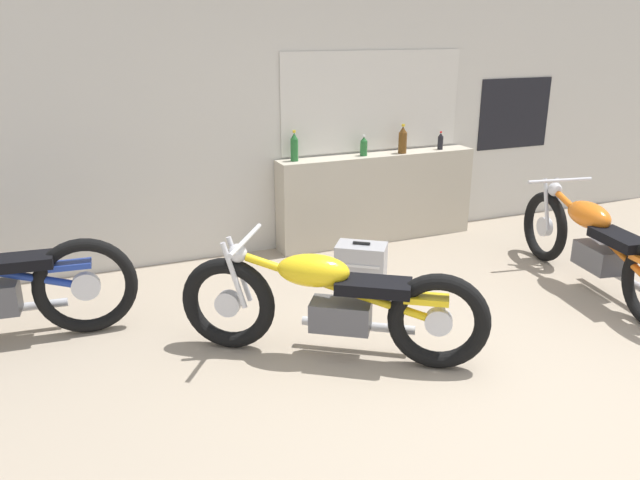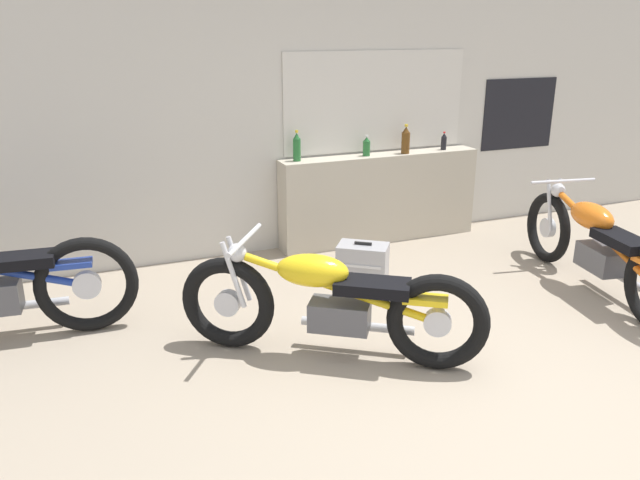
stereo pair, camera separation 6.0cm
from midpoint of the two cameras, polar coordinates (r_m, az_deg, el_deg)
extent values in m
plane|color=gray|center=(4.08, 15.49, -13.90)|extent=(24.00, 24.00, 0.00)
cube|color=beige|center=(6.24, -1.14, 11.91)|extent=(10.00, 0.06, 2.80)
cube|color=silver|center=(6.52, 5.43, 12.51)|extent=(1.95, 0.01, 0.94)
cube|color=beige|center=(6.52, 5.44, 12.50)|extent=(2.01, 0.01, 1.00)
cube|color=black|center=(7.55, 17.95, 10.91)|extent=(0.95, 0.01, 0.78)
cube|color=#B7AD99|center=(6.58, 5.74, 3.84)|extent=(2.16, 0.28, 0.92)
cylinder|color=#23662D|center=(6.10, -1.85, 8.23)|extent=(0.08, 0.08, 0.22)
cone|color=#23662D|center=(6.08, -1.86, 9.51)|extent=(0.06, 0.06, 0.06)
cylinder|color=gold|center=(6.07, -1.87, 9.90)|extent=(0.03, 0.03, 0.02)
cylinder|color=#23662D|center=(6.37, 4.54, 8.35)|extent=(0.07, 0.07, 0.15)
cone|color=#23662D|center=(6.36, 4.56, 9.20)|extent=(0.06, 0.06, 0.04)
cylinder|color=silver|center=(6.35, 4.57, 9.46)|extent=(0.03, 0.03, 0.02)
cylinder|color=#5B3814|center=(6.53, 8.09, 8.77)|extent=(0.09, 0.09, 0.22)
cone|color=#5B3814|center=(6.51, 8.14, 9.97)|extent=(0.07, 0.07, 0.06)
cylinder|color=gold|center=(6.50, 8.16, 10.33)|extent=(0.03, 0.03, 0.02)
cylinder|color=black|center=(6.81, 11.49, 8.67)|extent=(0.06, 0.06, 0.14)
cone|color=black|center=(6.80, 11.54, 9.39)|extent=(0.05, 0.05, 0.04)
cylinder|color=red|center=(6.79, 11.56, 9.62)|extent=(0.02, 0.02, 0.02)
torus|color=black|center=(6.38, 20.36, 1.07)|extent=(0.21, 0.68, 0.67)
cylinder|color=silver|center=(6.38, 20.36, 1.07)|extent=(0.10, 0.19, 0.19)
cube|color=#4C4C51|center=(5.75, 24.53, -1.56)|extent=(0.29, 0.45, 0.20)
cylinder|color=orange|center=(5.69, 24.80, 0.34)|extent=(0.29, 1.34, 0.42)
ellipsoid|color=orange|center=(5.81, 23.86, 2.01)|extent=(0.33, 0.54, 0.22)
cube|color=black|center=(5.51, 26.18, -0.04)|extent=(0.33, 0.54, 0.08)
cylinder|color=silver|center=(6.22, 20.50, 2.98)|extent=(0.07, 0.18, 0.48)
cylinder|color=silver|center=(6.29, 21.43, 3.03)|extent=(0.07, 0.18, 0.48)
cylinder|color=silver|center=(6.14, 21.60, 5.02)|extent=(0.64, 0.15, 0.03)
sphere|color=silver|center=(6.21, 21.19, 4.26)|extent=(0.13, 0.13, 0.13)
cylinder|color=silver|center=(5.80, 26.06, -3.03)|extent=(0.21, 0.81, 0.06)
torus|color=black|center=(4.42, -8.04, -5.71)|extent=(0.62, 0.47, 0.67)
cylinder|color=silver|center=(4.42, -8.04, -5.71)|extent=(0.19, 0.16, 0.18)
torus|color=black|center=(4.18, 11.11, -7.40)|extent=(0.62, 0.47, 0.67)
cylinder|color=silver|center=(4.18, 11.11, -7.40)|extent=(0.19, 0.16, 0.18)
cube|color=#4C4C51|center=(4.23, 2.22, -6.91)|extent=(0.46, 0.41, 0.20)
cylinder|color=yellow|center=(4.15, 2.25, -4.49)|extent=(1.12, 0.79, 0.41)
ellipsoid|color=yellow|center=(4.14, -0.29, -2.79)|extent=(0.54, 0.47, 0.22)
cube|color=black|center=(4.11, 5.24, -4.26)|extent=(0.54, 0.47, 0.08)
cube|color=yellow|center=(4.11, 10.03, -5.38)|extent=(0.32, 0.28, 0.04)
cylinder|color=silver|center=(4.25, -7.54, -3.20)|extent=(0.16, 0.13, 0.47)
cylinder|color=silver|center=(4.35, -7.02, -2.62)|extent=(0.16, 0.13, 0.47)
cylinder|color=silver|center=(4.20, -6.48, 0.05)|extent=(0.39, 0.55, 0.03)
sphere|color=silver|center=(4.25, -7.20, -1.17)|extent=(0.13, 0.13, 0.13)
cylinder|color=silver|center=(4.40, 3.82, -7.82)|extent=(0.69, 0.50, 0.06)
torus|color=black|center=(4.89, -20.20, -3.87)|extent=(0.74, 0.16, 0.74)
cylinder|color=silver|center=(4.89, -20.20, -3.87)|extent=(0.21, 0.08, 0.21)
cube|color=black|center=(4.86, -25.59, -1.73)|extent=(0.51, 0.28, 0.08)
cube|color=navy|center=(4.83, -21.45, -2.03)|extent=(0.30, 0.17, 0.04)
cylinder|color=silver|center=(5.15, -26.02, -5.50)|extent=(0.80, 0.14, 0.06)
cube|color=#9E9EA3|center=(5.66, 4.23, -1.92)|extent=(0.53, 0.49, 0.31)
cube|color=silver|center=(5.52, 3.96, -2.44)|extent=(0.31, 0.23, 0.02)
cube|color=black|center=(5.60, 4.27, -0.30)|extent=(0.14, 0.11, 0.02)
camera|label=1|loc=(0.03, -89.62, 0.13)|focal=35.00mm
camera|label=2|loc=(0.03, 90.38, -0.13)|focal=35.00mm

